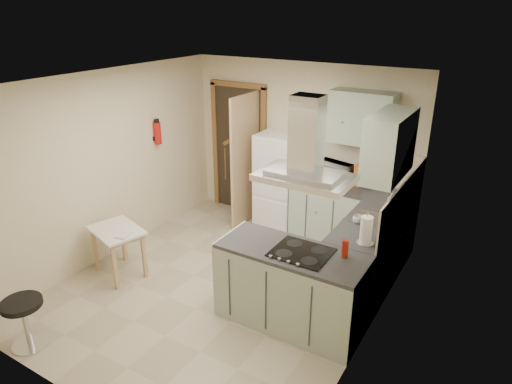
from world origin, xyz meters
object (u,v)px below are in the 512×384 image
Objects in this scene: extractor_hood at (305,177)px; microwave at (332,172)px; peninsula at (291,287)px; bentwood_chair at (244,192)px; stool at (26,323)px; fridge at (279,182)px; drop_leaf_table at (119,252)px.

microwave is (-0.52, 2.04, -0.68)m from extractor_hood.
bentwood_chair is at bearing 132.90° from peninsula.
bentwood_chair reaches higher than stool.
fridge reaches higher than drop_leaf_table.
extractor_hood is (0.10, 0.00, 1.27)m from peninsula.
bentwood_chair is 1.54× the size of stool.
peninsula is 2.17m from microwave.
drop_leaf_table is 3.07m from microwave.
stool is (-0.21, -3.77, -0.14)m from bentwood_chair.
bentwood_chair is at bearing 97.37° from drop_leaf_table.
extractor_hood is 3.16m from stool.
fridge reaches higher than stool.
fridge is 3.03× the size of microwave.
microwave is (0.81, 0.06, 0.29)m from fridge.
microwave reaches higher than peninsula.
extractor_hood reaches higher than drop_leaf_table.
stool is at bearing -79.50° from bentwood_chair.
extractor_hood reaches higher than microwave.
peninsula is 1.72× the size of extractor_hood.
peninsula is 2.82m from bentwood_chair.
fridge is 2.19× the size of drop_leaf_table.
microwave is at bearing 12.93° from bentwood_chair.
drop_leaf_table is 1.38× the size of microwave.
extractor_hood is at bearing 37.42° from stool.
stool is (-0.90, -3.68, -0.48)m from fridge.
drop_leaf_table is at bearing -173.83° from extractor_hood.
bentwood_chair is (-2.02, 2.06, -1.31)m from extractor_hood.
drop_leaf_table is (-2.42, -0.26, -1.40)m from extractor_hood.
peninsula reaches higher than drop_leaf_table.
bentwood_chair is (-1.92, 2.06, -0.04)m from peninsula.
stool is at bearing -103.74° from fridge.
fridge is 0.77m from bentwood_chair.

